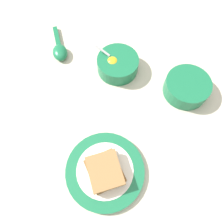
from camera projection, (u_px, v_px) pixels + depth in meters
The scene contains 6 objects.
ground_plane at pixel (107, 92), 0.71m from camera, with size 3.00×3.00×0.00m, color beige.
egg_bowl at pixel (118, 64), 0.73m from camera, with size 0.14×0.15×0.08m.
toast_plate at pixel (105, 171), 0.60m from camera, with size 0.22×0.22×0.02m.
toast_sandwich at pixel (105, 171), 0.57m from camera, with size 0.12×0.12×0.04m.
soup_spoon at pixel (60, 50), 0.77m from camera, with size 0.11×0.16×0.03m.
congee_bowl at pixel (187, 87), 0.69m from camera, with size 0.14×0.14×0.05m.
Camera 1 is at (-0.23, -0.27, 0.62)m, focal length 35.00 mm.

